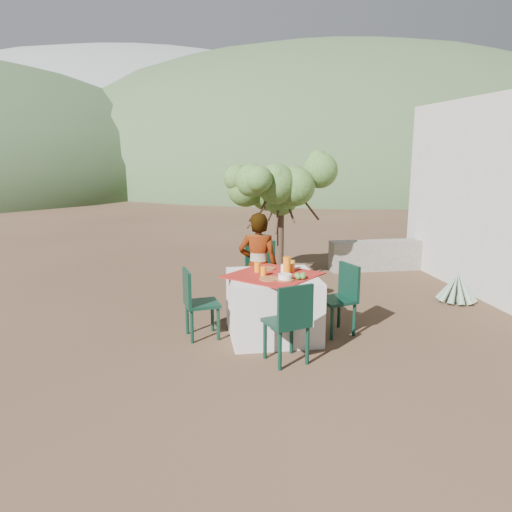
{
  "coord_description": "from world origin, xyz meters",
  "views": [
    {
      "loc": [
        -0.4,
        -5.3,
        2.2
      ],
      "look_at": [
        0.5,
        0.73,
        0.91
      ],
      "focal_mm": 35.0,
      "sensor_mm": 36.0,
      "label": 1
    }
  ],
  "objects_px": {
    "shrub_tree": "(284,193)",
    "agave": "(457,288)",
    "chair_right": "(341,295)",
    "juice_pitcher": "(287,265)",
    "chair_left": "(196,300)",
    "person": "(258,266)",
    "table": "(273,305)",
    "chair_far": "(263,273)",
    "chair_near": "(290,320)"
  },
  "relations": [
    {
      "from": "shrub_tree",
      "to": "agave",
      "type": "height_order",
      "value": "shrub_tree"
    },
    {
      "from": "chair_right",
      "to": "agave",
      "type": "relative_size",
      "value": 1.38
    },
    {
      "from": "agave",
      "to": "juice_pitcher",
      "type": "distance_m",
      "value": 3.0
    },
    {
      "from": "chair_left",
      "to": "person",
      "type": "height_order",
      "value": "person"
    },
    {
      "from": "chair_right",
      "to": "juice_pitcher",
      "type": "relative_size",
      "value": 4.24
    },
    {
      "from": "table",
      "to": "chair_far",
      "type": "xyz_separation_m",
      "value": [
        0.05,
        1.02,
        0.15
      ]
    },
    {
      "from": "chair_right",
      "to": "person",
      "type": "xyz_separation_m",
      "value": [
        -0.92,
        0.68,
        0.24
      ]
    },
    {
      "from": "person",
      "to": "juice_pitcher",
      "type": "xyz_separation_m",
      "value": [
        0.25,
        -0.62,
        0.15
      ]
    },
    {
      "from": "person",
      "to": "agave",
      "type": "xyz_separation_m",
      "value": [
        3.02,
        0.3,
        -0.5
      ]
    },
    {
      "from": "chair_right",
      "to": "shrub_tree",
      "type": "relative_size",
      "value": 0.45
    },
    {
      "from": "table",
      "to": "juice_pitcher",
      "type": "height_order",
      "value": "juice_pitcher"
    },
    {
      "from": "table",
      "to": "chair_left",
      "type": "distance_m",
      "value": 0.92
    },
    {
      "from": "table",
      "to": "shrub_tree",
      "type": "bearing_deg",
      "value": 75.8
    },
    {
      "from": "chair_far",
      "to": "agave",
      "type": "bearing_deg",
      "value": -10.71
    },
    {
      "from": "chair_far",
      "to": "shrub_tree",
      "type": "distance_m",
      "value": 1.88
    },
    {
      "from": "juice_pitcher",
      "to": "chair_near",
      "type": "bearing_deg",
      "value": -99.69
    },
    {
      "from": "chair_far",
      "to": "shrub_tree",
      "type": "xyz_separation_m",
      "value": [
        0.59,
        1.49,
        0.98
      ]
    },
    {
      "from": "person",
      "to": "juice_pitcher",
      "type": "relative_size",
      "value": 7.04
    },
    {
      "from": "chair_right",
      "to": "chair_left",
      "type": "bearing_deg",
      "value": -109.54
    },
    {
      "from": "shrub_tree",
      "to": "juice_pitcher",
      "type": "height_order",
      "value": "shrub_tree"
    },
    {
      "from": "chair_near",
      "to": "chair_left",
      "type": "xyz_separation_m",
      "value": [
        -0.94,
        0.9,
        -0.02
      ]
    },
    {
      "from": "shrub_tree",
      "to": "chair_left",
      "type": "bearing_deg",
      "value": -122.29
    },
    {
      "from": "chair_left",
      "to": "agave",
      "type": "bearing_deg",
      "value": -86.22
    },
    {
      "from": "chair_left",
      "to": "agave",
      "type": "relative_size",
      "value": 1.35
    },
    {
      "from": "chair_far",
      "to": "chair_right",
      "type": "relative_size",
      "value": 1.11
    },
    {
      "from": "person",
      "to": "agave",
      "type": "height_order",
      "value": "person"
    },
    {
      "from": "table",
      "to": "juice_pitcher",
      "type": "xyz_separation_m",
      "value": [
        0.18,
        0.04,
        0.48
      ]
    },
    {
      "from": "chair_near",
      "to": "agave",
      "type": "xyz_separation_m",
      "value": [
        2.92,
        1.8,
        -0.28
      ]
    },
    {
      "from": "chair_right",
      "to": "juice_pitcher",
      "type": "height_order",
      "value": "juice_pitcher"
    },
    {
      "from": "chair_left",
      "to": "chair_right",
      "type": "distance_m",
      "value": 1.76
    },
    {
      "from": "chair_right",
      "to": "person",
      "type": "distance_m",
      "value": 1.17
    },
    {
      "from": "chair_right",
      "to": "juice_pitcher",
      "type": "xyz_separation_m",
      "value": [
        -0.67,
        0.06,
        0.39
      ]
    },
    {
      "from": "chair_right",
      "to": "shrub_tree",
      "type": "height_order",
      "value": "shrub_tree"
    },
    {
      "from": "person",
      "to": "juice_pitcher",
      "type": "distance_m",
      "value": 0.69
    },
    {
      "from": "chair_near",
      "to": "chair_right",
      "type": "distance_m",
      "value": 1.15
    },
    {
      "from": "chair_near",
      "to": "shrub_tree",
      "type": "relative_size",
      "value": 0.46
    },
    {
      "from": "chair_far",
      "to": "person",
      "type": "bearing_deg",
      "value": -118.53
    },
    {
      "from": "chair_right",
      "to": "person",
      "type": "height_order",
      "value": "person"
    },
    {
      "from": "table",
      "to": "chair_far",
      "type": "height_order",
      "value": "chair_far"
    },
    {
      "from": "chair_left",
      "to": "juice_pitcher",
      "type": "relative_size",
      "value": 4.16
    },
    {
      "from": "chair_left",
      "to": "juice_pitcher",
      "type": "xyz_separation_m",
      "value": [
        1.09,
        -0.03,
        0.4
      ]
    },
    {
      "from": "chair_left",
      "to": "person",
      "type": "relative_size",
      "value": 0.59
    },
    {
      "from": "shrub_tree",
      "to": "person",
      "type": "bearing_deg",
      "value": -111.0
    },
    {
      "from": "chair_left",
      "to": "chair_right",
      "type": "height_order",
      "value": "chair_right"
    },
    {
      "from": "chair_far",
      "to": "table",
      "type": "bearing_deg",
      "value": -102.29
    },
    {
      "from": "table",
      "to": "shrub_tree",
      "type": "relative_size",
      "value": 0.68
    },
    {
      "from": "chair_left",
      "to": "agave",
      "type": "distance_m",
      "value": 3.97
    },
    {
      "from": "table",
      "to": "chair_far",
      "type": "bearing_deg",
      "value": 87.36
    },
    {
      "from": "chair_near",
      "to": "chair_left",
      "type": "distance_m",
      "value": 1.3
    },
    {
      "from": "shrub_tree",
      "to": "table",
      "type": "bearing_deg",
      "value": -104.2
    }
  ]
}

